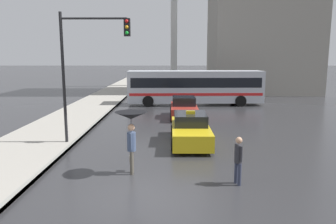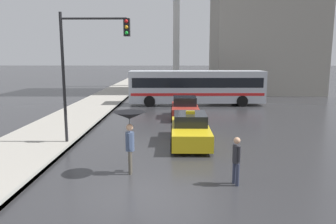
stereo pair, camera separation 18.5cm
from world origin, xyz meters
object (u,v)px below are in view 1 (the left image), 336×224
at_px(sedan_red, 184,108).
at_px(city_bus, 195,86).
at_px(taxi, 190,130).
at_px(traffic_light, 88,55).
at_px(monument_cross, 174,11).
at_px(pedestrian_with_umbrella, 131,123).
at_px(pedestrian_man, 238,157).

distance_m(sedan_red, city_bus, 6.51).
bearing_deg(taxi, city_bus, -95.15).
xyz_separation_m(traffic_light, monument_cross, (4.34, 31.66, 6.22)).
distance_m(taxi, traffic_light, 6.07).
bearing_deg(pedestrian_with_umbrella, sedan_red, -14.15).
xyz_separation_m(city_bus, pedestrian_with_umbrella, (-3.59, -17.57, 0.22)).
bearing_deg(pedestrian_man, traffic_light, -148.28).
height_order(pedestrian_man, traffic_light, traffic_light).
height_order(sedan_red, pedestrian_with_umbrella, pedestrian_with_umbrella).
bearing_deg(sedan_red, pedestrian_with_umbrella, 78.16).
distance_m(pedestrian_with_umbrella, traffic_light, 5.23).
relative_size(city_bus, monument_cross, 0.64).
bearing_deg(city_bus, monument_cross, 3.48).
height_order(sedan_red, traffic_light, traffic_light).
distance_m(taxi, monument_cross, 32.75).
distance_m(sedan_red, pedestrian_with_umbrella, 11.57).
height_order(sedan_red, pedestrian_man, pedestrian_man).
xyz_separation_m(city_bus, traffic_light, (-6.03, -13.62, 2.63)).
bearing_deg(pedestrian_with_umbrella, pedestrian_man, -107.48).
distance_m(pedestrian_with_umbrella, pedestrian_man, 3.93).
height_order(traffic_light, monument_cross, monument_cross).
bearing_deg(monument_cross, taxi, -89.08).
relative_size(taxi, city_bus, 0.40).
xyz_separation_m(sedan_red, monument_cross, (-0.46, 24.35, 9.87)).
distance_m(taxi, city_bus, 13.28).
height_order(taxi, pedestrian_man, pedestrian_man).
bearing_deg(monument_cross, city_bus, -84.65).
bearing_deg(taxi, sedan_red, -89.65).
bearing_deg(traffic_light, city_bus, 66.14).
bearing_deg(pedestrian_with_umbrella, city_bus, -13.86).
bearing_deg(monument_cross, pedestrian_man, -87.22).
bearing_deg(sedan_red, traffic_light, 56.74).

